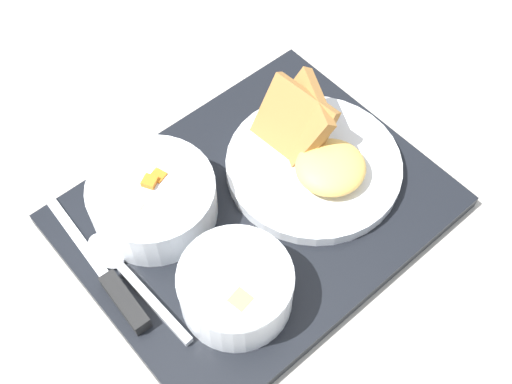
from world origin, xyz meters
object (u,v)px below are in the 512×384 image
object	(u,v)px
bowl_soup	(236,286)
plate_main	(313,158)
knife	(117,291)
spoon	(122,268)
bowl_salad	(153,197)

from	to	relation	value
bowl_soup	plate_main	world-z (taller)	plate_main
plate_main	knife	size ratio (longest dim) A/B	1.02
bowl_soup	spoon	size ratio (longest dim) A/B	0.70
knife	spoon	bearing A→B (deg)	-42.40
spoon	bowl_salad	bearing A→B (deg)	-64.76
plate_main	spoon	bearing A→B (deg)	-179.33
bowl_salad	knife	bearing A→B (deg)	-139.67
knife	spoon	size ratio (longest dim) A/B	1.21
bowl_soup	plate_main	size ratio (longest dim) A/B	0.57
bowl_salad	spoon	world-z (taller)	bowl_salad
bowl_salad	knife	xyz separation A→B (m)	(-0.08, -0.07, -0.02)
plate_main	knife	xyz separation A→B (m)	(-0.26, -0.02, -0.01)
bowl_salad	knife	distance (m)	0.11
bowl_soup	knife	xyz separation A→B (m)	(-0.10, 0.07, -0.02)
bowl_soup	knife	size ratio (longest dim) A/B	0.58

